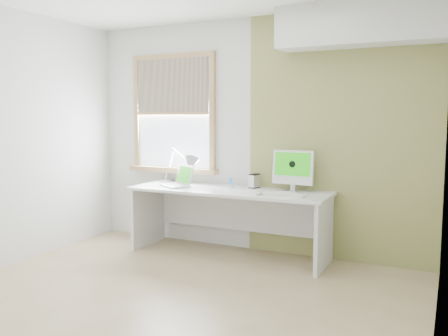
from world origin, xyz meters
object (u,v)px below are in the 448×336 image
Objects in this scene: desk_lamp at (186,166)px; external_drive at (254,181)px; desk at (231,206)px; laptop at (179,181)px; imac at (293,168)px.

desk_lamp reaches higher than external_drive.
desk is 14.07× the size of external_drive.
desk_lamp is (-0.61, 0.07, 0.41)m from desk.
laptop is 1.30m from imac.
desk_lamp is 0.84m from external_drive.
external_drive is (0.82, 0.09, -0.14)m from desk_lamp.
imac reaches higher than laptop.
imac is at bearing 9.19° from laptop.
desk is at bearing -142.44° from external_drive.
desk is at bearing -169.26° from imac.
desk_lamp is 4.31× the size of external_drive.
desk is 0.38m from external_drive.
imac is at bearing 10.74° from desk.
imac is (1.27, 0.21, 0.18)m from laptop.
laptop is (-0.61, -0.08, 0.25)m from desk.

